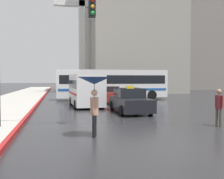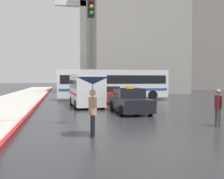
{
  "view_description": "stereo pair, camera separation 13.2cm",
  "coord_description": "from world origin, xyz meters",
  "px_view_note": "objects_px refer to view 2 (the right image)",
  "views": [
    {
      "loc": [
        -3.07,
        -7.42,
        2.06
      ],
      "look_at": [
        0.4,
        9.23,
        1.4
      ],
      "focal_mm": 42.0,
      "sensor_mm": 36.0,
      "label": 1
    },
    {
      "loc": [
        -2.94,
        -7.45,
        2.06
      ],
      "look_at": [
        0.4,
        9.23,
        1.4
      ],
      "focal_mm": 42.0,
      "sensor_mm": 36.0,
      "label": 2
    }
  ],
  "objects_px": {
    "traffic_light": "(37,31)",
    "pedestrian_man": "(218,105)",
    "pedestrian_with_umbrella": "(93,87)",
    "sedan_red": "(109,95)",
    "ambulance_van": "(86,89)",
    "city_bus": "(112,83)",
    "taxi": "(130,101)",
    "monument_cross": "(83,23)"
  },
  "relations": [
    {
      "from": "traffic_light",
      "to": "pedestrian_man",
      "type": "bearing_deg",
      "value": -5.98
    },
    {
      "from": "pedestrian_with_umbrella",
      "to": "pedestrian_man",
      "type": "bearing_deg",
      "value": -62.59
    },
    {
      "from": "pedestrian_with_umbrella",
      "to": "traffic_light",
      "type": "xyz_separation_m",
      "value": [
        -2.03,
        1.82,
        2.24
      ]
    },
    {
      "from": "traffic_light",
      "to": "pedestrian_with_umbrella",
      "type": "bearing_deg",
      "value": -41.9
    },
    {
      "from": "sedan_red",
      "to": "traffic_light",
      "type": "height_order",
      "value": "traffic_light"
    },
    {
      "from": "sedan_red",
      "to": "ambulance_van",
      "type": "height_order",
      "value": "ambulance_van"
    },
    {
      "from": "sedan_red",
      "to": "ambulance_van",
      "type": "bearing_deg",
      "value": 52.0
    },
    {
      "from": "traffic_light",
      "to": "ambulance_van",
      "type": "bearing_deg",
      "value": 72.19
    },
    {
      "from": "city_bus",
      "to": "pedestrian_with_umbrella",
      "type": "xyz_separation_m",
      "value": [
        -4.16,
        -16.99,
        0.11
      ]
    },
    {
      "from": "taxi",
      "to": "pedestrian_man",
      "type": "height_order",
      "value": "taxi"
    },
    {
      "from": "sedan_red",
      "to": "monument_cross",
      "type": "relative_size",
      "value": 0.23
    },
    {
      "from": "ambulance_van",
      "to": "pedestrian_with_umbrella",
      "type": "distance_m",
      "value": 10.7
    },
    {
      "from": "pedestrian_with_umbrella",
      "to": "monument_cross",
      "type": "height_order",
      "value": "monument_cross"
    },
    {
      "from": "sedan_red",
      "to": "ambulance_van",
      "type": "xyz_separation_m",
      "value": [
        -2.39,
        -3.06,
        0.68
      ]
    },
    {
      "from": "pedestrian_with_umbrella",
      "to": "pedestrian_man",
      "type": "height_order",
      "value": "pedestrian_with_umbrella"
    },
    {
      "from": "city_bus",
      "to": "monument_cross",
      "type": "bearing_deg",
      "value": -172.17
    },
    {
      "from": "pedestrian_with_umbrella",
      "to": "traffic_light",
      "type": "bearing_deg",
      "value": 65.33
    },
    {
      "from": "pedestrian_with_umbrella",
      "to": "ambulance_van",
      "type": "bearing_deg",
      "value": 12.86
    },
    {
      "from": "pedestrian_with_umbrella",
      "to": "taxi",
      "type": "bearing_deg",
      "value": -8.54
    },
    {
      "from": "taxi",
      "to": "city_bus",
      "type": "height_order",
      "value": "city_bus"
    },
    {
      "from": "ambulance_van",
      "to": "traffic_light",
      "type": "relative_size",
      "value": 0.95
    },
    {
      "from": "pedestrian_with_umbrella",
      "to": "traffic_light",
      "type": "height_order",
      "value": "traffic_light"
    },
    {
      "from": "monument_cross",
      "to": "city_bus",
      "type": "bearing_deg",
      "value": -82.57
    },
    {
      "from": "taxi",
      "to": "ambulance_van",
      "type": "distance_m",
      "value": 4.82
    },
    {
      "from": "taxi",
      "to": "traffic_light",
      "type": "distance_m",
      "value": 7.72
    },
    {
      "from": "pedestrian_with_umbrella",
      "to": "monument_cross",
      "type": "distance_m",
      "value": 31.96
    },
    {
      "from": "sedan_red",
      "to": "traffic_light",
      "type": "distance_m",
      "value": 13.42
    },
    {
      "from": "sedan_red",
      "to": "city_bus",
      "type": "xyz_separation_m",
      "value": [
        0.95,
        3.27,
        1.01
      ]
    },
    {
      "from": "monument_cross",
      "to": "ambulance_van",
      "type": "bearing_deg",
      "value": -94.47
    },
    {
      "from": "pedestrian_with_umbrella",
      "to": "pedestrian_man",
      "type": "distance_m",
      "value": 5.79
    },
    {
      "from": "city_bus",
      "to": "pedestrian_man",
      "type": "bearing_deg",
      "value": 5.73
    },
    {
      "from": "city_bus",
      "to": "pedestrian_man",
      "type": "distance_m",
      "value": 16.06
    },
    {
      "from": "ambulance_van",
      "to": "pedestrian_with_umbrella",
      "type": "bearing_deg",
      "value": 82.76
    },
    {
      "from": "taxi",
      "to": "traffic_light",
      "type": "height_order",
      "value": "traffic_light"
    },
    {
      "from": "city_bus",
      "to": "pedestrian_with_umbrella",
      "type": "bearing_deg",
      "value": -13.34
    },
    {
      "from": "ambulance_van",
      "to": "pedestrian_man",
      "type": "height_order",
      "value": "ambulance_van"
    },
    {
      "from": "sedan_red",
      "to": "pedestrian_with_umbrella",
      "type": "distance_m",
      "value": 14.13
    },
    {
      "from": "city_bus",
      "to": "sedan_red",
      "type": "bearing_deg",
      "value": -15.8
    },
    {
      "from": "ambulance_van",
      "to": "city_bus",
      "type": "distance_m",
      "value": 7.17
    },
    {
      "from": "taxi",
      "to": "pedestrian_with_umbrella",
      "type": "bearing_deg",
      "value": 64.24
    },
    {
      "from": "ambulance_van",
      "to": "pedestrian_with_umbrella",
      "type": "xyz_separation_m",
      "value": [
        -0.81,
        -10.66,
        0.44
      ]
    },
    {
      "from": "pedestrian_with_umbrella",
      "to": "monument_cross",
      "type": "xyz_separation_m",
      "value": [
        2.38,
        30.64,
        8.79
      ]
    }
  ]
}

